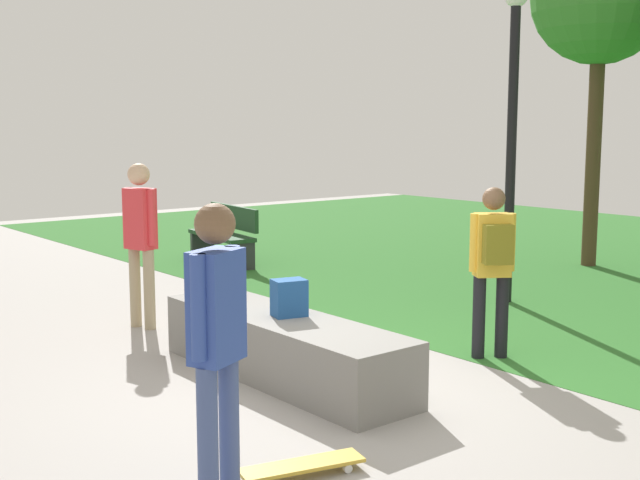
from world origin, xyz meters
The scene contains 9 objects.
ground_plane centered at (0.00, 0.00, 0.00)m, with size 28.00×28.00×0.00m, color #9E9993.
concrete_ledge centered at (-0.65, -0.04, 0.27)m, with size 2.75×0.73×0.54m, color gray.
backpack_on_ledge centered at (-0.63, 0.01, 0.70)m, with size 0.28×0.20×0.32m, color #1E4C8C.
skater_performing_trick centered at (1.03, -1.74, 1.03)m, with size 0.31×0.40×1.75m.
skater_watching centered at (-3.04, -0.16, 1.05)m, with size 0.42×0.28×1.77m.
skateboard_by_ledge centered at (1.03, -1.14, 0.06)m, with size 0.40×0.82×0.08m.
park_bench_near_path centered at (-5.99, 2.78, 0.48)m, with size 1.65×0.67×0.91m.
lamp_post centered at (-1.38, 3.94, 2.35)m, with size 0.28×0.28×3.83m.
pedestrian_with_backpack centered at (0.09, 1.82, 0.96)m, with size 0.44×0.43×1.61m.
Camera 1 is at (4.87, -4.12, 2.18)m, focal length 45.92 mm.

